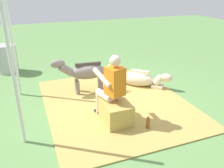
# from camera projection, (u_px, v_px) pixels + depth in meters

# --- Properties ---
(ground_plane) EXTENTS (24.00, 24.00, 0.00)m
(ground_plane) POSITION_uv_depth(u_px,v_px,m) (112.00, 102.00, 5.23)
(ground_plane) COLOR #608C4C
(hay_patch) EXTENTS (3.52, 2.97, 0.02)m
(hay_patch) POSITION_uv_depth(u_px,v_px,m) (116.00, 102.00, 5.21)
(hay_patch) COLOR tan
(hay_patch) RESTS_ON ground
(hay_bale) EXTENTS (0.65, 0.47, 0.42)m
(hay_bale) POSITION_uv_depth(u_px,v_px,m) (116.00, 112.00, 4.41)
(hay_bale) COLOR tan
(hay_bale) RESTS_ON ground
(person_seated) EXTENTS (0.71, 0.53, 1.30)m
(person_seated) POSITION_uv_depth(u_px,v_px,m) (111.00, 85.00, 4.34)
(person_seated) COLOR beige
(person_seated) RESTS_ON ground
(pony_standing) EXTENTS (0.40, 1.35, 0.88)m
(pony_standing) POSITION_uv_depth(u_px,v_px,m) (85.00, 72.00, 5.49)
(pony_standing) COLOR slate
(pony_standing) RESTS_ON ground
(pony_lying) EXTENTS (1.10, 1.17, 0.42)m
(pony_lying) POSITION_uv_depth(u_px,v_px,m) (140.00, 79.00, 5.98)
(pony_lying) COLOR beige
(pony_lying) RESTS_ON ground
(soda_bottle) EXTENTS (0.07, 0.07, 0.27)m
(soda_bottle) POSITION_uv_depth(u_px,v_px,m) (148.00, 123.00, 4.23)
(soda_bottle) COLOR brown
(soda_bottle) RESTS_ON ground
(water_barrel) EXTENTS (0.60, 0.60, 0.81)m
(water_barrel) POSITION_uv_depth(u_px,v_px,m) (6.00, 59.00, 6.86)
(water_barrel) COLOR #B2B2B7
(water_barrel) RESTS_ON ground
(tent_pole_left) EXTENTS (0.06, 0.06, 2.37)m
(tent_pole_left) POSITION_uv_depth(u_px,v_px,m) (13.00, 75.00, 3.47)
(tent_pole_left) COLOR silver
(tent_pole_left) RESTS_ON ground
(tent_pole_right) EXTENTS (0.06, 0.06, 2.37)m
(tent_pole_right) POSITION_uv_depth(u_px,v_px,m) (13.00, 45.00, 5.13)
(tent_pole_right) COLOR silver
(tent_pole_right) RESTS_ON ground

